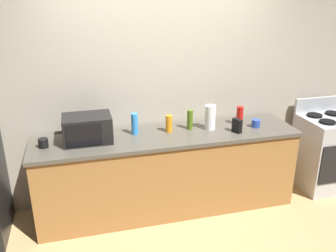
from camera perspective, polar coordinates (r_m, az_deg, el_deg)
ground_plane at (r=3.93m, az=1.54°, el=-15.83°), size 8.00×8.00×0.00m
back_wall at (r=4.05m, az=-1.48°, el=6.64°), size 6.40×0.10×2.70m
counter_run at (r=4.01m, az=0.00°, el=-7.33°), size 2.84×0.64×0.90m
stove_range at (r=4.86m, az=23.50°, el=-3.78°), size 0.60×0.61×1.08m
microwave at (r=3.71m, az=-12.63°, el=-0.40°), size 0.48×0.35×0.27m
paper_towel_roll at (r=3.96m, az=6.68°, el=1.37°), size 0.12×0.12×0.27m
cordless_phone at (r=3.93m, az=10.86°, el=0.06°), size 0.08×0.12×0.15m
bottle_olive_oil at (r=3.94m, az=3.49°, el=1.01°), size 0.07×0.07×0.22m
bottle_dish_soap at (r=3.87m, az=0.15°, el=0.39°), size 0.07×0.07×0.19m
bottle_spray_cleaner at (r=3.81m, az=-5.30°, el=0.34°), size 0.07×0.07×0.23m
bottle_hot_sauce at (r=4.16m, az=11.27°, el=1.64°), size 0.08×0.08×0.21m
mug_black at (r=3.71m, az=-19.12°, el=-2.57°), size 0.10×0.10×0.09m
mug_blue at (r=4.14m, az=13.71°, el=0.42°), size 0.09×0.09×0.09m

